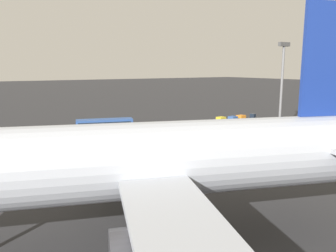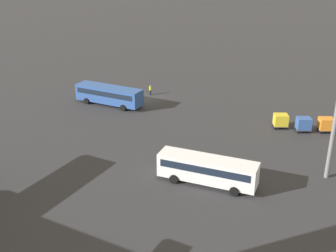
{
  "view_description": "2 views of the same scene",
  "coord_description": "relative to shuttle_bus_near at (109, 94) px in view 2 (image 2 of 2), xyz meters",
  "views": [
    {
      "loc": [
        29.16,
        67.71,
        13.59
      ],
      "look_at": [
        2.23,
        23.83,
        4.38
      ],
      "focal_mm": 35.0,
      "sensor_mm": 36.0,
      "label": 1
    },
    {
      "loc": [
        -15.56,
        66.32,
        23.6
      ],
      "look_at": [
        -7.73,
        22.06,
        4.72
      ],
      "focal_mm": 45.0,
      "sensor_mm": 36.0,
      "label": 2
    }
  ],
  "objects": [
    {
      "name": "ground_plane",
      "position": [
        -5.33,
        -3.66,
        -1.84
      ],
      "size": [
        600.0,
        600.0,
        0.0
      ],
      "primitive_type": "plane",
      "color": "#2D2D30"
    },
    {
      "name": "worker_person",
      "position": [
        -5.56,
        -6.13,
        -0.97
      ],
      "size": [
        0.38,
        0.38,
        1.74
      ],
      "color": "#1E1E2D",
      "rests_on": "ground"
    },
    {
      "name": "shuttle_bus_near",
      "position": [
        0.0,
        0.0,
        0.0
      ],
      "size": [
        11.83,
        6.01,
        3.05
      ],
      "rotation": [
        0.0,
        0.0,
        -0.29
      ],
      "color": "#2D5199",
      "rests_on": "ground"
    },
    {
      "name": "cargo_cart_yellow",
      "position": [
        -27.03,
        5.23,
        -0.65
      ],
      "size": [
        2.24,
        1.97,
        2.06
      ],
      "rotation": [
        0.0,
        0.0,
        0.16
      ],
      "color": "#38383D",
      "rests_on": "ground"
    },
    {
      "name": "cargo_cart_blue",
      "position": [
        -30.09,
        6.0,
        -0.65
      ],
      "size": [
        2.24,
        1.97,
        2.06
      ],
      "rotation": [
        0.0,
        0.0,
        0.16
      ],
      "color": "#38383D",
      "rests_on": "ground"
    },
    {
      "name": "cargo_cart_orange",
      "position": [
        -33.14,
        5.59,
        -0.65
      ],
      "size": [
        2.24,
        1.97,
        2.06
      ],
      "rotation": [
        0.0,
        0.0,
        0.16
      ],
      "color": "#38383D",
      "rests_on": "ground"
    },
    {
      "name": "shuttle_bus_far",
      "position": [
        -18.1,
        22.55,
        0.0
      ],
      "size": [
        11.1,
        4.77,
        3.06
      ],
      "rotation": [
        0.0,
        0.0,
        -0.21
      ],
      "color": "white",
      "rests_on": "ground"
    }
  ]
}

